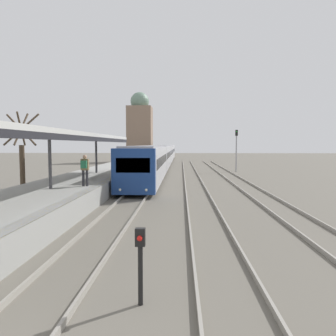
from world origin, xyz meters
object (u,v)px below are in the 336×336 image
Objects in this scene: person_on_platform at (85,168)px; signal_mast_far at (236,145)px; signal_post_near at (140,257)px; train_near at (162,154)px.

person_on_platform is 25.03m from signal_mast_far.
person_on_platform reaches higher than signal_post_near.
signal_mast_far is at bearing -47.44° from train_near.
signal_post_near is at bearing -87.35° from train_near.
person_on_platform is at bearing -94.04° from train_near.
signal_post_near is (1.99, -43.01, -0.74)m from train_near.
person_on_platform is at bearing 111.79° from signal_post_near.
signal_post_near is at bearing -102.69° from signal_mast_far.
person_on_platform is at bearing -117.79° from signal_mast_far.
train_near is 38.69× the size of signal_post_near.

